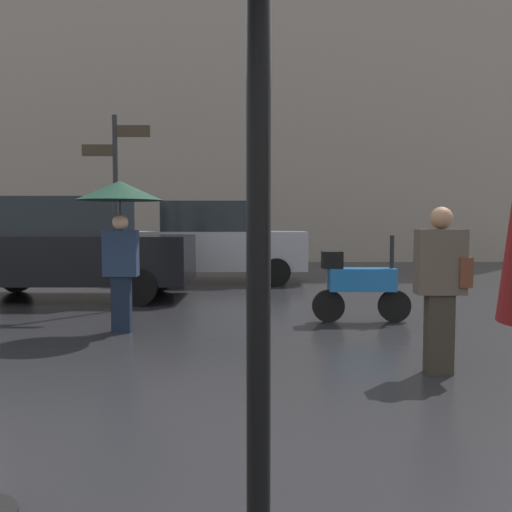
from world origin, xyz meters
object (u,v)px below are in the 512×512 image
Objects in this scene: pedestrian_with_bag at (444,280)px; parked_car_right at (220,241)px; parked_car_left at (70,248)px; street_signpost at (118,193)px; pedestrian_with_umbrella at (122,207)px; parked_scooter at (360,283)px.

parked_car_right is (-2.63, 7.79, 0.07)m from pedestrian_with_bag.
parked_car_left is 1.42× the size of street_signpost.
pedestrian_with_umbrella is at bearing -88.22° from parked_car_right.
pedestrian_with_umbrella is 3.59m from parked_car_left.
pedestrian_with_bag is at bearing 29.70° from pedestrian_with_umbrella.
parked_car_right is (0.84, 5.91, -0.65)m from pedestrian_with_umbrella.
pedestrian_with_umbrella is 0.49× the size of parked_car_right.
pedestrian_with_umbrella is 4.01m from pedestrian_with_bag.
parked_car_right reaches higher than parked_car_left.
parked_scooter is (-0.28, 2.58, -0.33)m from pedestrian_with_bag.
parked_car_left is at bearing 132.60° from street_signpost.
parked_car_left is 3.85m from parked_car_right.
pedestrian_with_umbrella is 0.44× the size of parked_car_left.
pedestrian_with_umbrella is 6.00m from parked_car_right.
pedestrian_with_bag is 2.62m from parked_scooter.
parked_car_right is (-2.35, 5.21, 0.41)m from parked_scooter.
pedestrian_with_umbrella is 3.43m from parked_scooter.
pedestrian_with_bag is 8.22m from parked_car_right.
pedestrian_with_umbrella is 1.24× the size of pedestrian_with_bag.
parked_scooter is at bearing -135.84° from pedestrian_with_bag.
parked_car_left is (-5.22, 4.95, 0.06)m from pedestrian_with_bag.
pedestrian_with_bag is 0.35× the size of parked_car_left.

